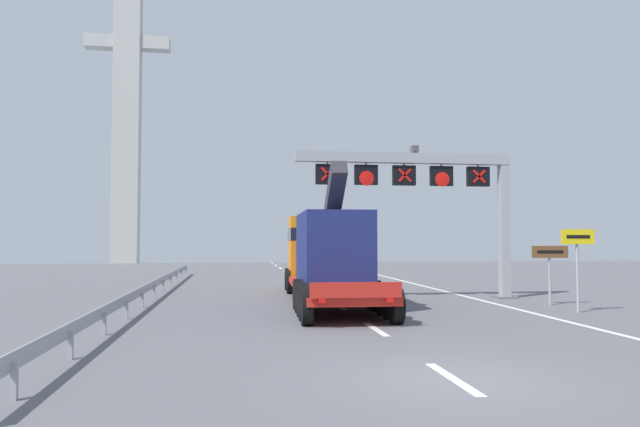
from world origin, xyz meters
name	(u,v)px	position (x,y,z in m)	size (l,w,h in m)	color
ground	(456,380)	(0.00, 0.00, 0.00)	(112.00, 112.00, 0.00)	#5B5B60
lane_markings	(304,283)	(-0.03, 24.34, 0.01)	(0.20, 63.28, 0.01)	silver
edge_line_right	(495,304)	(6.20, 12.00, 0.01)	(0.20, 63.00, 0.01)	silver
overhead_lane_gantry	(431,182)	(4.37, 14.23, 5.01)	(9.65, 0.90, 6.57)	#9EA0A5
heavy_haul_truck_red	(325,253)	(-0.25, 14.47, 1.99)	(3.49, 14.14, 5.30)	red
exit_sign_yellow	(578,251)	(7.86, 8.93, 2.14)	(1.22, 0.15, 2.90)	#9EA0A5
tourist_info_sign_brown	(550,260)	(8.13, 11.28, 1.75)	(1.48, 0.15, 2.30)	#9EA0A5
guardrail_left	(153,286)	(-7.48, 15.91, 0.56)	(0.13, 35.83, 0.76)	#999EA3
bridge_pylon_distant	(127,82)	(-15.83, 56.35, 19.81)	(9.00, 2.00, 38.82)	#B7B7B2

